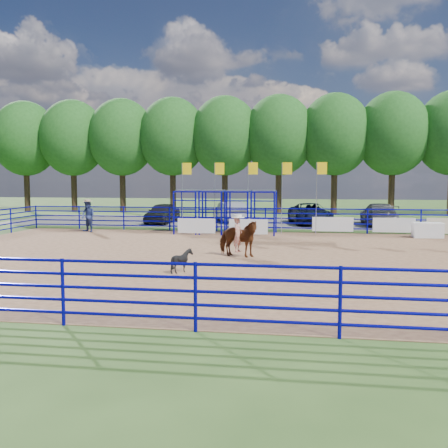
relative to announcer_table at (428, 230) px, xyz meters
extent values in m
plane|color=#416327|center=(-9.01, -8.44, -0.43)|extent=(120.00, 120.00, 0.00)
cube|color=#996D4C|center=(-9.01, -8.44, -0.42)|extent=(30.00, 20.00, 0.02)
cube|color=gray|center=(-9.01, 8.56, -0.43)|extent=(40.00, 10.00, 0.01)
cube|color=white|center=(0.00, 0.00, 0.00)|extent=(1.60, 0.83, 0.83)
imported|color=#602E13|center=(-9.42, -8.28, 0.36)|extent=(1.99, 1.32, 1.55)
imported|color=#A52917|center=(-9.42, -8.28, 1.24)|extent=(0.49, 0.61, 1.46)
cylinder|color=white|center=(-9.42, -8.28, 2.00)|extent=(0.54, 0.54, 0.12)
imported|color=black|center=(-10.88, -12.01, 0.00)|extent=(0.85, 0.79, 0.83)
imported|color=navy|center=(-19.66, -0.11, 0.54)|extent=(1.15, 1.06, 1.90)
cylinder|color=tan|center=(-19.66, -0.11, 1.49)|extent=(0.56, 0.56, 0.11)
imported|color=black|center=(-16.95, 6.70, 0.31)|extent=(1.92, 4.40, 1.48)
imported|color=gray|center=(-12.16, 8.25, 0.34)|extent=(3.32, 4.89, 1.52)
imported|color=black|center=(-6.26, 7.43, 0.32)|extent=(3.44, 5.73, 1.49)
imported|color=#59585B|center=(-1.53, 7.43, 0.34)|extent=(2.19, 5.30, 1.53)
cube|color=white|center=(-12.81, -0.67, 0.12)|extent=(2.20, 0.04, 0.85)
cube|color=white|center=(-9.81, -0.67, 0.12)|extent=(2.20, 0.04, 0.85)
cube|color=white|center=(-5.01, 1.52, 0.12)|extent=(2.40, 0.04, 0.85)
cube|color=white|center=(-1.51, 1.52, 0.12)|extent=(2.40, 0.04, 0.85)
cube|color=beige|center=(1.49, 1.52, 0.12)|extent=(2.40, 0.04, 0.90)
cylinder|color=#3F2B19|center=(-34.01, 17.56, 1.97)|extent=(0.56, 0.56, 4.80)
ellipsoid|color=#1E501A|center=(-34.01, 17.56, 7.13)|extent=(6.40, 6.40, 7.36)
cylinder|color=#3F2B19|center=(-29.01, 17.56, 1.97)|extent=(0.56, 0.56, 4.80)
ellipsoid|color=#1E501A|center=(-29.01, 17.56, 7.13)|extent=(6.40, 6.40, 7.36)
cylinder|color=#3F2B19|center=(-24.01, 17.56, 1.97)|extent=(0.56, 0.56, 4.80)
ellipsoid|color=#1E501A|center=(-24.01, 17.56, 7.13)|extent=(6.40, 6.40, 7.36)
cylinder|color=#3F2B19|center=(-19.01, 17.56, 1.97)|extent=(0.56, 0.56, 4.80)
ellipsoid|color=#1E501A|center=(-19.01, 17.56, 7.13)|extent=(6.40, 6.40, 7.36)
cylinder|color=#3F2B19|center=(-14.01, 17.56, 1.97)|extent=(0.56, 0.56, 4.80)
ellipsoid|color=#1E501A|center=(-14.01, 17.56, 7.13)|extent=(6.40, 6.40, 7.36)
cylinder|color=#3F2B19|center=(-9.01, 17.56, 1.97)|extent=(0.56, 0.56, 4.80)
ellipsoid|color=#1E501A|center=(-9.01, 17.56, 7.13)|extent=(6.40, 6.40, 7.36)
cylinder|color=#3F2B19|center=(-4.01, 17.56, 1.97)|extent=(0.56, 0.56, 4.80)
ellipsoid|color=#1E501A|center=(-4.01, 17.56, 7.13)|extent=(6.40, 6.40, 7.36)
cylinder|color=#3F2B19|center=(0.99, 17.56, 1.97)|extent=(0.56, 0.56, 4.80)
ellipsoid|color=#1E501A|center=(0.99, 17.56, 7.13)|extent=(6.40, 6.40, 7.36)
camera|label=1|loc=(-6.79, -28.59, 2.82)|focal=40.00mm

